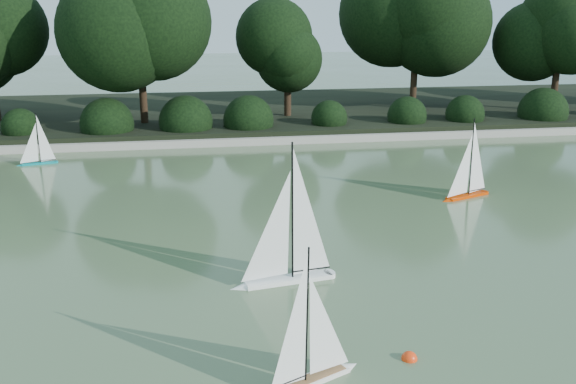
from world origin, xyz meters
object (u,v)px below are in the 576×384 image
at_px(sailboat_white_b, 316,359).
at_px(sailboat_orange, 465,185).
at_px(sailboat_teal, 35,156).
at_px(race_buoy, 409,359).
at_px(sailboat_white_a, 281,261).

distance_m(sailboat_white_b, sailboat_orange, 6.58).
height_order(sailboat_white_b, sailboat_teal, sailboat_white_b).
distance_m(sailboat_teal, race_buoy, 10.48).
xyz_separation_m(sailboat_white_a, race_buoy, (0.99, -2.00, -0.30)).
height_order(sailboat_orange, sailboat_teal, sailboat_orange).
xyz_separation_m(sailboat_orange, sailboat_teal, (-8.22, 3.87, -0.05)).
xyz_separation_m(sailboat_white_a, sailboat_teal, (-4.38, 7.00, -0.11)).
height_order(sailboat_white_a, race_buoy, sailboat_white_a).
relative_size(sailboat_teal, race_buoy, 7.53).
bearing_deg(sailboat_white_b, race_buoy, 12.20).
height_order(sailboat_orange, race_buoy, sailboat_orange).
bearing_deg(race_buoy, sailboat_white_b, -167.80).
bearing_deg(race_buoy, sailboat_orange, 60.97).
xyz_separation_m(sailboat_white_b, sailboat_orange, (3.84, 5.34, 0.02)).
xyz_separation_m(sailboat_white_a, sailboat_white_b, (0.00, -2.21, -0.07)).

